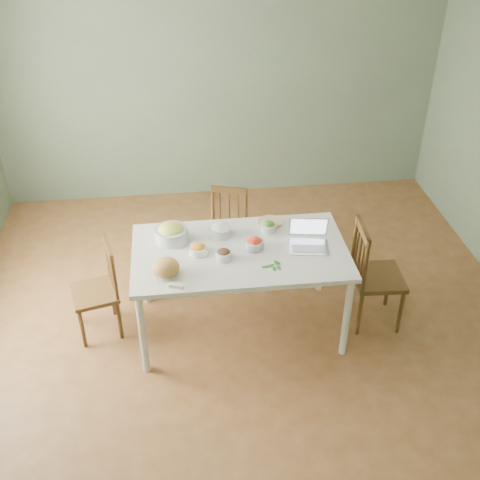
{
  "coord_description": "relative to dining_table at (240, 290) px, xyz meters",
  "views": [
    {
      "loc": [
        -0.52,
        -3.9,
        3.6
      ],
      "look_at": [
        -0.05,
        0.03,
        0.92
      ],
      "focal_mm": 44.36,
      "sensor_mm": 36.0,
      "label": 1
    }
  ],
  "objects": [
    {
      "name": "dining_table",
      "position": [
        0.0,
        0.0,
        0.0
      ],
      "size": [
        1.76,
        0.99,
        0.82
      ],
      "primitive_type": null,
      "color": "silver",
      "rests_on": "floor"
    },
    {
      "name": "butter_stick",
      "position": [
        -0.53,
        -0.43,
        0.43
      ],
      "size": [
        0.12,
        0.07,
        0.03
      ],
      "primitive_type": "cube",
      "rotation": [
        0.0,
        0.0,
        -0.32
      ],
      "color": "white",
      "rests_on": "dining_table"
    },
    {
      "name": "bowl_redpep",
      "position": [
        0.12,
        0.02,
        0.46
      ],
      "size": [
        0.17,
        0.17,
        0.09
      ],
      "primitive_type": null,
      "rotation": [
        0.0,
        0.0,
        -0.12
      ],
      "color": "red",
      "rests_on": "dining_table"
    },
    {
      "name": "bowl_broccoli",
      "position": [
        0.28,
        0.27,
        0.45
      ],
      "size": [
        0.16,
        0.16,
        0.09
      ],
      "primitive_type": null,
      "rotation": [
        0.0,
        0.0,
        -0.23
      ],
      "color": "#316920",
      "rests_on": "dining_table"
    },
    {
      "name": "bowl_carrot",
      "position": [
        -0.34,
        -0.01,
        0.45
      ],
      "size": [
        0.2,
        0.2,
        0.08
      ],
      "primitive_type": null,
      "rotation": [
        0.0,
        0.0,
        0.4
      ],
      "color": "orange",
      "rests_on": "dining_table"
    },
    {
      "name": "basil_bunch",
      "position": [
        0.22,
        -0.25,
        0.42
      ],
      "size": [
        0.18,
        0.18,
        0.02
      ],
      "primitive_type": null,
      "color": "#115F12",
      "rests_on": "dining_table"
    },
    {
      "name": "chair_left",
      "position": [
        -1.23,
        0.1,
        0.03
      ],
      "size": [
        0.45,
        0.46,
        0.87
      ],
      "primitive_type": null,
      "rotation": [
        0.0,
        0.0,
        -1.33
      ],
      "color": "#3E2510",
      "rests_on": "floor"
    },
    {
      "name": "wall_back",
      "position": [
        0.05,
        2.47,
        0.94
      ],
      "size": [
        5.0,
        0.0,
        2.7
      ],
      "primitive_type": "cube",
      "color": "#647C5D",
      "rests_on": "ground"
    },
    {
      "name": "bread_boule",
      "position": [
        -0.6,
        -0.26,
        0.48
      ],
      "size": [
        0.23,
        0.23,
        0.14
      ],
      "primitive_type": "ellipsoid",
      "rotation": [
        0.0,
        0.0,
        0.1
      ],
      "color": "#B4844C",
      "rests_on": "dining_table"
    },
    {
      "name": "bowl_mushroom",
      "position": [
        -0.14,
        -0.11,
        0.46
      ],
      "size": [
        0.15,
        0.15,
        0.09
      ],
      "primitive_type": null,
      "rotation": [
        0.0,
        0.0,
        0.1
      ],
      "color": "black",
      "rests_on": "dining_table"
    },
    {
      "name": "floor",
      "position": [
        0.05,
        -0.03,
        -0.41
      ],
      "size": [
        5.0,
        5.0,
        0.0
      ],
      "primitive_type": "cube",
      "color": "brown",
      "rests_on": "ground"
    },
    {
      "name": "bowl_squash",
      "position": [
        -0.55,
        0.21,
        0.49
      ],
      "size": [
        0.34,
        0.34,
        0.16
      ],
      "primitive_type": null,
      "rotation": [
        0.0,
        0.0,
        -0.32
      ],
      "color": "#D8C55D",
      "rests_on": "dining_table"
    },
    {
      "name": "chair_far",
      "position": [
        -0.03,
        0.83,
        0.02
      ],
      "size": [
        0.47,
        0.45,
        0.86
      ],
      "primitive_type": null,
      "rotation": [
        0.0,
        0.0,
        -0.28
      ],
      "color": "#3E2510",
      "rests_on": "floor"
    },
    {
      "name": "laptop",
      "position": [
        0.56,
        -0.04,
        0.52
      ],
      "size": [
        0.36,
        0.34,
        0.22
      ],
      "primitive_type": null,
      "rotation": [
        0.0,
        0.0,
        -0.16
      ],
      "color": "silver",
      "rests_on": "dining_table"
    },
    {
      "name": "flatbread",
      "position": [
        0.31,
        0.38,
        0.42
      ],
      "size": [
        0.28,
        0.28,
        0.02
      ],
      "primitive_type": "cylinder",
      "rotation": [
        0.0,
        0.0,
        -0.36
      ],
      "color": "#CDBC86",
      "rests_on": "dining_table"
    },
    {
      "name": "ceiling",
      "position": [
        0.05,
        -0.03,
        2.29
      ],
      "size": [
        5.0,
        5.0,
        0.0
      ],
      "primitive_type": "cube",
      "color": "white",
      "rests_on": "ground"
    },
    {
      "name": "bowl_onion",
      "position": [
        -0.14,
        0.24,
        0.46
      ],
      "size": [
        0.21,
        0.21,
        0.1
      ],
      "primitive_type": null,
      "rotation": [
        0.0,
        0.0,
        0.08
      ],
      "color": "white",
      "rests_on": "dining_table"
    },
    {
      "name": "chair_right",
      "position": [
        1.19,
        -0.04,
        0.08
      ],
      "size": [
        0.44,
        0.46,
        0.99
      ],
      "primitive_type": null,
      "rotation": [
        0.0,
        0.0,
        1.52
      ],
      "color": "#3E2510",
      "rests_on": "floor"
    }
  ]
}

